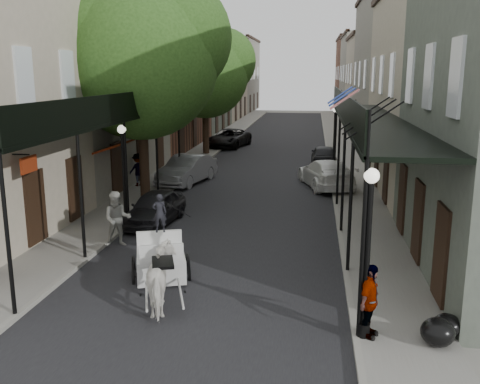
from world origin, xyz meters
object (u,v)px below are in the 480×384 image
(pedestrian_walking, at_px, (117,219))
(carriage, at_px, (160,240))
(lamppost_left, at_px, (124,173))
(pedestrian_sidewalk_right, at_px, (370,301))
(pedestrian_sidewalk_left, at_px, (138,170))
(car_right_far, at_px, (324,155))
(car_left_far, at_px, (229,138))
(car_right_near, at_px, (326,174))
(lamppost_right_near, at_px, (368,252))
(horse, at_px, (163,279))
(lamppost_right_far, at_px, (334,138))
(tree_far, at_px, (211,71))
(car_left_near, at_px, (155,208))
(tree_near, at_px, (150,54))
(car_left_mid, at_px, (187,170))

(pedestrian_walking, bearing_deg, carriage, -66.42)
(pedestrian_walking, bearing_deg, lamppost_left, 84.37)
(carriage, distance_m, pedestrian_sidewalk_right, 6.49)
(pedestrian_sidewalk_left, bearing_deg, car_right_far, -179.87)
(car_left_far, relative_size, car_right_near, 1.03)
(lamppost_right_near, distance_m, horse, 5.00)
(lamppost_right_far, distance_m, pedestrian_sidewalk_right, 20.03)
(lamppost_right_near, xyz_separation_m, pedestrian_sidewalk_right, (0.10, 0.00, -1.11))
(tree_far, distance_m, car_left_near, 18.62)
(lamppost_left, xyz_separation_m, pedestrian_sidewalk_right, (8.30, -8.00, -1.11))
(carriage, bearing_deg, tree_far, 79.04)
(pedestrian_sidewalk_left, xyz_separation_m, car_left_near, (2.72, -6.21, -0.30))
(tree_near, distance_m, lamppost_right_far, 12.24)
(lamppost_right_far, xyz_separation_m, car_right_far, (-0.50, 2.63, -1.40))
(lamppost_right_near, height_order, carriage, lamppost_right_near)
(tree_near, xyz_separation_m, tree_far, (-0.05, 14.00, -0.65))
(car_left_near, relative_size, car_right_near, 0.76)
(lamppost_right_near, xyz_separation_m, pedestrian_sidewalk_left, (-9.87, 14.55, -1.11))
(lamppost_left, height_order, horse, lamppost_left)
(car_left_mid, bearing_deg, car_right_near, 12.25)
(pedestrian_walking, relative_size, car_left_near, 0.50)
(car_right_near, bearing_deg, car_left_far, -77.84)
(pedestrian_sidewalk_left, bearing_deg, lamppost_left, 63.70)
(pedestrian_sidewalk_left, height_order, car_right_near, pedestrian_sidewalk_left)
(pedestrian_sidewalk_right, bearing_deg, tree_far, 41.37)
(tree_near, distance_m, pedestrian_walking, 8.66)
(horse, xyz_separation_m, carriage, (-0.75, 2.30, 0.23))
(lamppost_left, xyz_separation_m, car_left_mid, (0.50, 8.00, -1.31))
(horse, distance_m, car_right_near, 15.59)
(lamppost_right_far, height_order, car_left_mid, lamppost_right_far)
(tree_far, relative_size, carriage, 3.31)
(car_right_far, bearing_deg, tree_far, -24.94)
(car_left_mid, xyz_separation_m, car_right_near, (7.20, 0.00, -0.03))
(lamppost_right_near, xyz_separation_m, car_left_far, (-7.70, 30.14, -1.35))
(car_left_far, bearing_deg, car_left_mid, -79.06)
(car_left_mid, bearing_deg, pedestrian_sidewalk_left, -134.12)
(tree_near, height_order, pedestrian_walking, tree_near)
(pedestrian_walking, relative_size, car_left_mid, 0.42)
(lamppost_right_far, relative_size, horse, 2.02)
(pedestrian_walking, xyz_separation_m, car_right_near, (7.10, 10.43, -0.23))
(carriage, bearing_deg, lamppost_left, 101.95)
(tree_far, distance_m, pedestrian_sidewalk_right, 27.94)
(pedestrian_walking, bearing_deg, car_left_mid, 71.06)
(car_left_near, distance_m, car_right_near, 10.15)
(car_left_far, bearing_deg, pedestrian_sidewalk_right, -64.55)
(lamppost_right_far, bearing_deg, pedestrian_sidewalk_right, -89.71)
(tree_near, xyz_separation_m, lamppost_left, (0.10, -4.18, -4.44))
(pedestrian_walking, distance_m, car_right_near, 12.62)
(lamppost_left, xyz_separation_m, lamppost_right_far, (8.20, 12.00, 0.00))
(lamppost_left, relative_size, carriage, 1.43)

